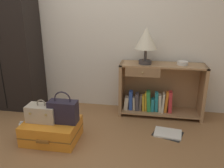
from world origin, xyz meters
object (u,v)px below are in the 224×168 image
at_px(wardrobe, 6,35).
at_px(train_case, 42,113).
at_px(bottle, 22,129).
at_px(bowl, 182,63).
at_px(suitcase_large, 52,130).
at_px(table_lamp, 146,40).
at_px(open_book_on_floor, 168,133).
at_px(handbag, 63,111).
at_px(bookshelf, 158,91).

relative_size(wardrobe, train_case, 6.40).
xyz_separation_m(wardrobe, bottle, (0.56, -0.78, -0.99)).
xyz_separation_m(bowl, suitcase_large, (-1.48, -0.86, -0.64)).
bearing_deg(table_lamp, bottle, -150.32).
distance_m(wardrobe, open_book_on_floor, 2.56).
xyz_separation_m(handbag, bottle, (-0.54, 0.02, -0.29)).
bearing_deg(handbag, wardrobe, 144.16).
xyz_separation_m(bowl, open_book_on_floor, (-0.16, -0.52, -0.75)).
bearing_deg(open_book_on_floor, suitcase_large, -165.42).
bearing_deg(bottle, open_book_on_floor, 10.10).
relative_size(bookshelf, train_case, 3.36).
bearing_deg(table_lamp, bowl, 3.27).
xyz_separation_m(bottle, open_book_on_floor, (1.72, 0.31, -0.07)).
distance_m(bookshelf, train_case, 1.55).
relative_size(bookshelf, bowl, 8.16).
bearing_deg(suitcase_large, train_case, 177.79).
height_order(bottle, open_book_on_floor, bottle).
bearing_deg(suitcase_large, bowl, 30.17).
relative_size(bowl, handbag, 0.38).
bearing_deg(open_book_on_floor, train_case, -166.53).
height_order(bowl, train_case, bowl).
relative_size(bookshelf, table_lamp, 2.37).
xyz_separation_m(suitcase_large, handbag, (0.15, 0.02, 0.25)).
relative_size(wardrobe, bookshelf, 1.91).
bearing_deg(bottle, suitcase_large, -5.49).
bearing_deg(wardrobe, bottle, -54.05).
height_order(bookshelf, bowl, bowl).
xyz_separation_m(wardrobe, bowl, (2.44, 0.04, -0.31)).
bearing_deg(wardrobe, table_lamp, 0.47).
bearing_deg(bowl, handbag, -147.59).
relative_size(wardrobe, handbag, 5.90).
relative_size(suitcase_large, handbag, 1.68).
bearing_deg(bookshelf, open_book_on_floor, -75.78).
bearing_deg(bookshelf, wardrobe, -178.40).
bearing_deg(bowl, train_case, -151.51).
xyz_separation_m(train_case, open_book_on_floor, (1.42, 0.34, -0.32)).
distance_m(bowl, handbag, 1.62).
height_order(bowl, bottle, bowl).
xyz_separation_m(table_lamp, train_case, (-1.10, -0.83, -0.73)).
bearing_deg(open_book_on_floor, handbag, -164.35).
height_order(bookshelf, open_book_on_floor, bookshelf).
xyz_separation_m(bookshelf, suitcase_large, (-1.19, -0.88, -0.23)).
distance_m(bowl, suitcase_large, 1.83).
distance_m(wardrobe, bottle, 1.38).
bearing_deg(bottle, table_lamp, 29.68).
distance_m(wardrobe, suitcase_large, 1.58).
xyz_separation_m(train_case, handbag, (0.25, 0.01, 0.04)).
relative_size(wardrobe, bottle, 12.70).
bearing_deg(bowl, table_lamp, -176.73).
relative_size(wardrobe, table_lamp, 4.52).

